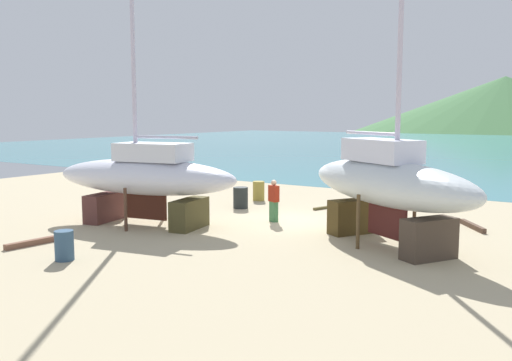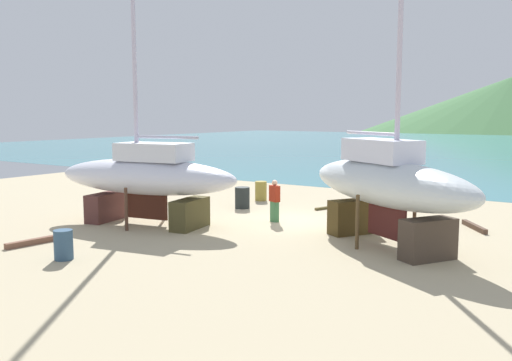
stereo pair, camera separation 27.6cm
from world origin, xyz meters
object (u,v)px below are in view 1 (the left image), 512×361
sailboat_small_center (146,177)px  barrel_tipped_right (259,191)px  barrel_rust_near (241,198)px  worker (274,200)px  sailboat_large_starboard (387,184)px  barrel_rust_far (64,245)px

sailboat_small_center → barrel_tipped_right: (0.44, 7.27, -1.37)m
barrel_rust_near → worker: bearing=-33.2°
worker → barrel_rust_near: bearing=-99.1°
worker → sailboat_large_starboard: bearing=99.4°
sailboat_small_center → barrel_rust_far: sailboat_small_center is taller
sailboat_small_center → barrel_tipped_right: 7.41m
sailboat_large_starboard → worker: 5.30m
sailboat_small_center → barrel_rust_far: size_ratio=13.59×
barrel_tipped_right → sailboat_small_center: bearing=-93.4°
worker → barrel_tipped_right: (-3.35, 4.16, -0.39)m
worker → barrel_rust_far: (-2.15, -8.16, -0.42)m
barrel_rust_far → sailboat_large_starboard: bearing=43.7°
sailboat_large_starboard → barrel_rust_near: size_ratio=11.91×
sailboat_small_center → worker: size_ratio=7.16×
barrel_rust_far → barrel_rust_near: 10.05m
barrel_rust_far → barrel_rust_near: bearing=93.9°
barrel_rust_far → barrel_tipped_right: bearing=95.5°
sailboat_small_center → barrel_rust_far: bearing=97.9°
barrel_rust_far → sailboat_small_center: bearing=107.9°
barrel_rust_far → barrel_rust_near: size_ratio=0.92×
worker → sailboat_small_center: bearing=-26.4°
barrel_tipped_right → barrel_rust_far: size_ratio=1.08×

